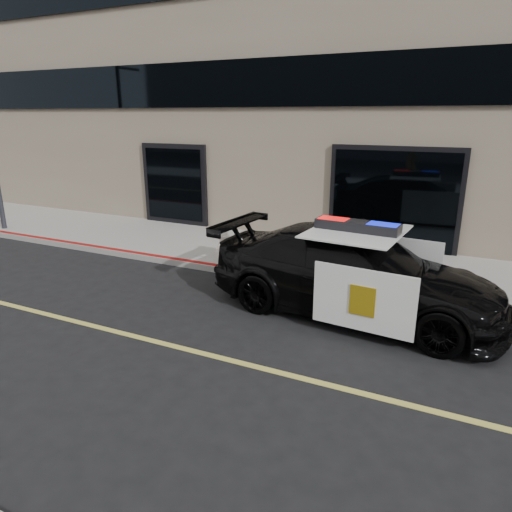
% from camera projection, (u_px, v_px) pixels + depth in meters
% --- Properties ---
extents(ground, '(120.00, 120.00, 0.00)m').
position_uv_depth(ground, '(373.00, 396.00, 6.17)').
color(ground, black).
rests_on(ground, ground).
extents(sidewalk_n, '(60.00, 3.50, 0.15)m').
position_uv_depth(sidewalk_n, '(419.00, 274.00, 10.67)').
color(sidewalk_n, gray).
rests_on(sidewalk_n, ground).
extents(building_n, '(60.00, 7.00, 12.00)m').
position_uv_depth(building_n, '(462.00, 31.00, 13.44)').
color(building_n, '#756856').
rests_on(building_n, ground).
extents(police_car, '(3.17, 5.87, 1.80)m').
position_uv_depth(police_car, '(354.00, 273.00, 8.56)').
color(police_car, black).
rests_on(police_car, ground).
extents(fire_hydrant, '(0.34, 0.47, 0.74)m').
position_uv_depth(fire_hydrant, '(224.00, 244.00, 11.54)').
color(fire_hydrant, silver).
rests_on(fire_hydrant, sidewalk_n).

